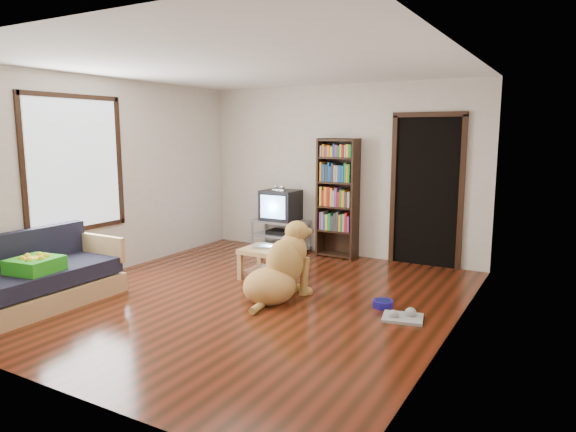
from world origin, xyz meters
The scene contains 18 objects.
ground centered at (0.00, 0.00, 0.00)m, with size 5.00×5.00×0.00m, color #5B1F0F.
ceiling centered at (0.00, 0.00, 2.60)m, with size 5.00×5.00×0.00m, color white.
wall_back centered at (0.00, 2.50, 1.30)m, with size 4.50×4.50×0.00m, color beige.
wall_front centered at (0.00, -2.50, 1.30)m, with size 4.50×4.50×0.00m, color beige.
wall_left centered at (-2.25, 0.00, 1.30)m, with size 5.00×5.00×0.00m, color beige.
wall_right centered at (2.25, 0.00, 1.30)m, with size 5.00×5.00×0.00m, color beige.
green_cushion centered at (-1.75, -1.46, 0.50)m, with size 0.45×0.45×0.15m, color green.
laptop centered at (-0.28, 0.76, 0.41)m, with size 0.32×0.21×0.03m, color white.
dog_bowl centered at (1.45, 0.44, 0.04)m, with size 0.22×0.22×0.08m, color #1D1594.
grey_rag centered at (1.75, 0.19, 0.01)m, with size 0.40×0.32×0.03m, color #A6A6A6.
window centered at (-2.23, -0.50, 1.50)m, with size 0.03×1.46×1.70m.
doorway centered at (1.35, 2.48, 1.12)m, with size 1.03×0.05×2.19m.
tv_stand centered at (-0.90, 2.25, 0.27)m, with size 0.90×0.45×0.50m.
crt_tv centered at (-0.90, 2.27, 0.74)m, with size 0.55×0.52×0.58m.
bookshelf centered at (0.05, 2.34, 1.00)m, with size 0.60×0.30×1.80m.
sofa centered at (-1.87, -1.38, 0.26)m, with size 0.80×1.80×0.80m.
coffee_table centered at (-0.28, 0.79, 0.28)m, with size 0.55×0.55×0.40m.
dog centered at (0.33, 0.15, 0.33)m, with size 0.75×1.11×0.91m.
Camera 1 is at (3.20, -4.73, 1.88)m, focal length 32.00 mm.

